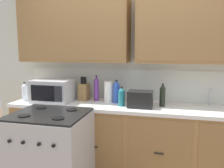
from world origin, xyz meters
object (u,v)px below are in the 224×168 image
at_px(microwave, 53,91).
at_px(knife_block, 84,92).
at_px(bottle_clear, 25,92).
at_px(paper_towel_roll, 109,91).
at_px(bottle_teal, 122,97).
at_px(bottle_blue, 116,92).
at_px(stove_range, 51,157).
at_px(toaster, 140,99).
at_px(bottle_dark, 162,95).
at_px(bottle_violet, 96,88).

relative_size(microwave, knife_block, 1.55).
bearing_deg(bottle_clear, paper_towel_roll, 11.50).
relative_size(bottle_teal, bottle_blue, 0.79).
bearing_deg(bottle_clear, microwave, 6.72).
xyz_separation_m(stove_range, bottle_teal, (0.64, 0.56, 0.56)).
height_order(bottle_clear, bottle_blue, bottle_blue).
height_order(bottle_teal, bottle_blue, bottle_blue).
distance_m(stove_range, paper_towel_roll, 1.04).
bearing_deg(microwave, stove_range, -66.39).
height_order(toaster, knife_block, knife_block).
xyz_separation_m(toaster, bottle_blue, (-0.32, 0.17, 0.04)).
xyz_separation_m(paper_towel_roll, bottle_blue, (0.11, -0.04, 0.01)).
bearing_deg(bottle_blue, knife_block, 175.11).
distance_m(stove_range, bottle_dark, 1.41).
distance_m(bottle_teal, bottle_dark, 0.48).
xyz_separation_m(stove_range, bottle_violet, (0.27, 0.76, 0.61)).
height_order(knife_block, paper_towel_roll, knife_block).
distance_m(knife_block, bottle_dark, 1.01).
height_order(stove_range, bottle_clear, bottle_clear).
relative_size(knife_block, bottle_blue, 1.09).
relative_size(bottle_dark, bottle_clear, 1.11).
distance_m(bottle_teal, bottle_clear, 1.26).
bearing_deg(knife_block, toaster, -15.50).
distance_m(toaster, bottle_clear, 1.49).
relative_size(stove_range, toaster, 3.39).
distance_m(stove_range, toaster, 1.15).
bearing_deg(toaster, microwave, 177.89).
relative_size(microwave, bottle_clear, 1.97).
bearing_deg(bottle_clear, bottle_violet, 14.51).
bearing_deg(toaster, bottle_clear, -179.88).
bearing_deg(bottle_blue, toaster, -28.57).
bearing_deg(bottle_teal, knife_block, 160.78).
relative_size(microwave, toaster, 1.71).
relative_size(stove_range, bottle_blue, 3.33).
height_order(knife_block, bottle_teal, knife_block).
relative_size(microwave, bottle_violet, 1.45).
relative_size(toaster, bottle_blue, 0.98).
bearing_deg(paper_towel_roll, bottle_violet, 174.77).
bearing_deg(stove_range, bottle_clear, 139.72).
bearing_deg(bottle_violet, bottle_teal, -28.82).
relative_size(knife_block, bottle_dark, 1.14).
bearing_deg(bottle_dark, bottle_violet, 172.21).
height_order(microwave, bottle_violet, bottle_violet).
xyz_separation_m(knife_block, bottle_blue, (0.44, -0.04, 0.02)).
relative_size(microwave, paper_towel_roll, 1.85).
distance_m(bottle_dark, bottle_clear, 1.74).
xyz_separation_m(paper_towel_roll, bottle_violet, (-0.17, 0.02, 0.03)).
bearing_deg(bottle_blue, microwave, -170.60).
xyz_separation_m(knife_block, bottle_teal, (0.54, -0.19, -0.00)).
relative_size(stove_range, microwave, 1.98).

